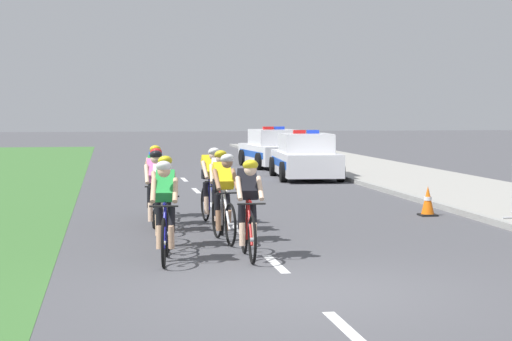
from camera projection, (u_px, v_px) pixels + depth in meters
The scene contains 16 objects.
ground_plane at pixel (305, 291), 11.23m from camera, with size 160.00×160.00×0.00m, color #4C4C51.
sidewalk_slab at pixel (440, 185), 26.17m from camera, with size 4.28×60.00×0.12m, color #A3A099.
kerb_edge at pixel (372, 186), 25.83m from camera, with size 0.16×60.00×0.13m, color #9E9E99.
lane_markings_centre at pixel (224, 216), 19.13m from camera, with size 0.14×21.60×0.01m.
cyclist_lead at pixel (165, 210), 13.29m from camera, with size 0.45×1.72×1.56m.
cyclist_second at pixel (248, 207), 13.61m from camera, with size 0.42×1.72×1.56m.
cyclist_third at pixel (163, 200), 14.70m from camera, with size 0.43×1.72×1.56m.
cyclist_fourth at pixel (224, 196), 15.30m from camera, with size 0.45×1.72×1.56m.
cyclist_fifth at pixel (155, 190), 16.56m from camera, with size 0.42×1.72×1.56m.
cyclist_sixth at pixel (220, 190), 16.63m from camera, with size 0.43×1.72×1.56m.
cyclist_seventh at pixel (156, 185), 17.50m from camera, with size 0.42×1.72×1.56m.
cyclist_eighth at pixel (211, 185), 17.70m from camera, with size 0.45×1.72×1.56m.
cyclist_ninth at pixel (156, 180), 18.81m from camera, with size 0.43×1.72×1.56m.
police_car_nearest at pixel (305, 158), 29.28m from camera, with size 2.21×4.50×1.59m.
police_car_second at pixel (273, 150), 35.03m from camera, with size 2.26×4.53×1.59m.
traffic_cone_mid at pixel (428, 201), 19.14m from camera, with size 0.36×0.36×0.64m.
Camera 1 is at (-2.42, -10.85, 2.28)m, focal length 63.11 mm.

